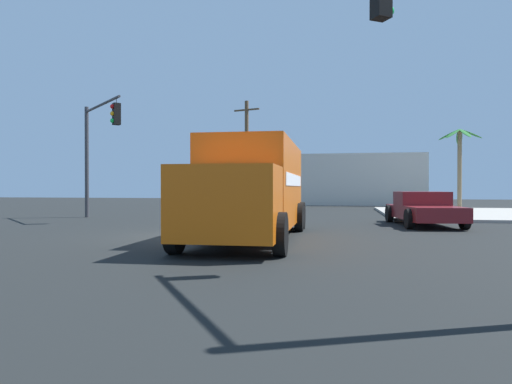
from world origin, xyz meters
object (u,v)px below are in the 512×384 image
Objects in this scene: pickup_maroon at (423,208)px; traffic_light_secondary at (490,10)px; traffic_light_primary at (96,141)px; delivery_truck at (253,188)px; utility_pole at (247,152)px; palm_tree_far at (460,156)px.

traffic_light_secondary is at bearing -95.57° from pickup_maroon.
traffic_light_secondary reaches higher than traffic_light_primary.
traffic_light_primary reaches higher than delivery_truck.
traffic_light_primary is at bearing 143.20° from delivery_truck.
traffic_light_secondary is 29.94m from utility_pole.
pickup_maroon is (15.15, -0.99, -3.11)m from traffic_light_primary.
traffic_light_secondary is (4.70, -6.91, 2.49)m from delivery_truck.
palm_tree_far is 0.61× the size of utility_pole.
pickup_maroon is at bearing 84.43° from traffic_light_secondary.
traffic_light_primary reaches higher than pickup_maroon.
utility_pole reaches higher than pickup_maroon.
traffic_light_secondary is (13.90, -13.79, 0.20)m from traffic_light_primary.
delivery_truck is 19.80m from palm_tree_far.
traffic_light_primary is at bearing -107.12° from utility_pole.
pickup_maroon is at bearing -109.96° from palm_tree_far.
traffic_light_primary is 19.58m from traffic_light_secondary.
palm_tree_far is (19.18, 10.10, -0.32)m from traffic_light_primary.
traffic_light_secondary is at bearing -102.46° from palm_tree_far.
traffic_light_secondary is 13.28m from pickup_maroon.
pickup_maroon is at bearing -3.74° from traffic_light_primary.
pickup_maroon is (5.95, 5.89, -0.82)m from delivery_truck.
palm_tree_far is 15.38m from utility_pole.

